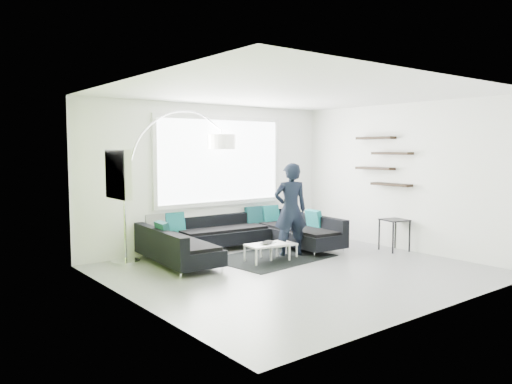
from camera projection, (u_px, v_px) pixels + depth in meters
ground at (297, 270)px, 7.96m from camera, size 5.50×5.50×0.00m
room_shell at (291, 157)px, 7.99m from camera, size 5.54×5.04×2.82m
sectional_sofa at (241, 237)px, 9.12m from camera, size 3.55×2.35×0.74m
rug at (272, 258)px, 8.88m from camera, size 2.13×1.65×0.01m
coffee_table at (273, 251)px, 8.73m from camera, size 0.98×0.62×0.31m
arc_lamp at (124, 186)px, 8.33m from camera, size 2.50×0.87×2.65m
side_table at (394, 235)px, 9.47m from camera, size 0.53×0.53×0.60m
person at (290, 210)px, 9.02m from camera, size 0.91×0.86×1.68m
laptop at (270, 243)px, 8.59m from camera, size 0.55×0.53×0.03m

